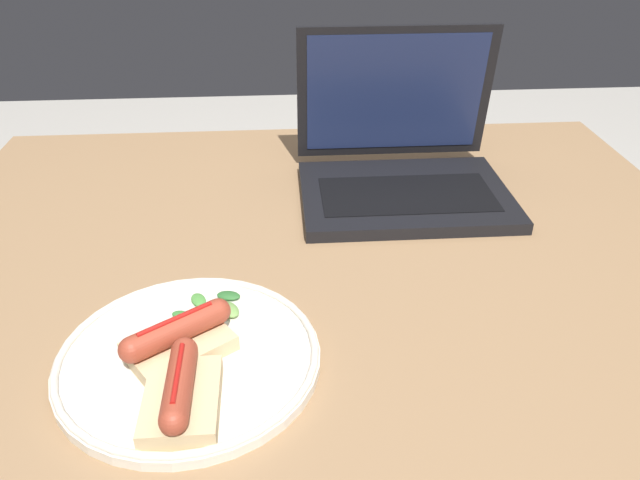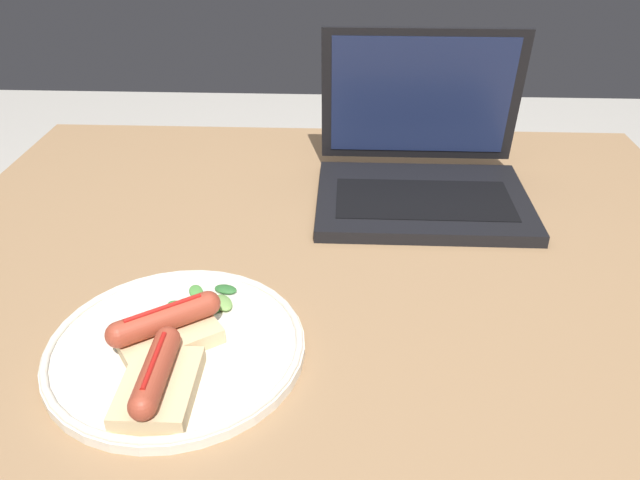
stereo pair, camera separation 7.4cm
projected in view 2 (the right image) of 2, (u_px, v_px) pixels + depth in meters
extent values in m
cube|color=#93704C|center=(329.00, 250.00, 0.87)|extent=(1.11, 0.84, 0.04)
cylinder|color=#93704C|center=(550.00, 326.00, 1.33)|extent=(0.06, 0.06, 0.73)
cylinder|color=#93704C|center=(121.00, 314.00, 1.36)|extent=(0.06, 0.06, 0.73)
cube|color=black|center=(422.00, 201.00, 0.94)|extent=(0.31, 0.23, 0.02)
cube|color=black|center=(424.00, 199.00, 0.92)|extent=(0.26, 0.13, 0.00)
cube|color=black|center=(421.00, 97.00, 0.99)|extent=(0.31, 0.04, 0.22)
cube|color=#192347|center=(421.00, 97.00, 0.98)|extent=(0.28, 0.03, 0.19)
cylinder|color=silver|center=(177.00, 349.00, 0.65)|extent=(0.27, 0.27, 0.01)
torus|color=silver|center=(176.00, 343.00, 0.65)|extent=(0.27, 0.27, 0.01)
cube|color=#D6B784|center=(168.00, 335.00, 0.65)|extent=(0.12, 0.11, 0.02)
cylinder|color=#9E3D28|center=(165.00, 319.00, 0.64)|extent=(0.09, 0.08, 0.03)
sphere|color=#9E3D28|center=(208.00, 303.00, 0.66)|extent=(0.03, 0.03, 0.03)
sphere|color=#9E3D28|center=(119.00, 335.00, 0.62)|extent=(0.03, 0.03, 0.03)
cylinder|color=red|center=(163.00, 308.00, 0.63)|extent=(0.07, 0.05, 0.01)
cube|color=#D6B784|center=(159.00, 388.00, 0.58)|extent=(0.07, 0.10, 0.02)
cylinder|color=#9E3D28|center=(156.00, 371.00, 0.57)|extent=(0.03, 0.09, 0.03)
sphere|color=#9E3D28|center=(142.00, 406.00, 0.53)|extent=(0.03, 0.03, 0.03)
sphere|color=#9E3D28|center=(168.00, 339.00, 0.61)|extent=(0.03, 0.03, 0.03)
cylinder|color=red|center=(154.00, 360.00, 0.57)|extent=(0.01, 0.07, 0.01)
ellipsoid|color=#4C8E3D|center=(196.00, 291.00, 0.73)|extent=(0.02, 0.03, 0.01)
ellipsoid|color=#387A33|center=(215.00, 310.00, 0.70)|extent=(0.02, 0.02, 0.00)
ellipsoid|color=#709E4C|center=(223.00, 303.00, 0.71)|extent=(0.03, 0.04, 0.01)
ellipsoid|color=#387A33|center=(205.00, 307.00, 0.70)|extent=(0.01, 0.02, 0.01)
ellipsoid|color=#2D662D|center=(226.00, 289.00, 0.73)|extent=(0.03, 0.02, 0.01)
ellipsoid|color=#709E4C|center=(221.00, 301.00, 0.71)|extent=(0.02, 0.02, 0.01)
ellipsoid|color=#709E4C|center=(178.00, 310.00, 0.70)|extent=(0.02, 0.03, 0.01)
ellipsoid|color=#387A33|center=(176.00, 304.00, 0.71)|extent=(0.02, 0.02, 0.01)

